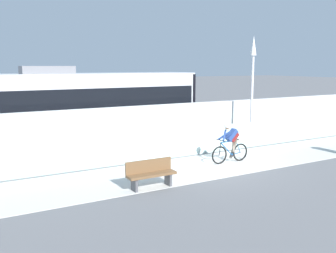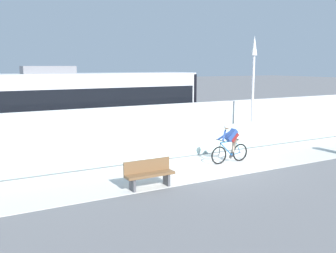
{
  "view_description": "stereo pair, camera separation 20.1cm",
  "coord_description": "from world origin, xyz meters",
  "px_view_note": "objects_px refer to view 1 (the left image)",
  "views": [
    {
      "loc": [
        -8.57,
        -11.71,
        3.84
      ],
      "look_at": [
        -0.55,
        2.35,
        1.25
      ],
      "focal_mm": 40.97,
      "sensor_mm": 36.0,
      "label": 1
    },
    {
      "loc": [
        -8.4,
        -11.8,
        3.84
      ],
      "look_at": [
        -0.55,
        2.35,
        1.25
      ],
      "focal_mm": 40.97,
      "sensor_mm": 36.0,
      "label": 2
    }
  ],
  "objects_px": {
    "lamp_post_antenna": "(253,77)",
    "cyclist_on_bike": "(230,143)",
    "tram": "(89,105)",
    "bench": "(151,173)"
  },
  "relations": [
    {
      "from": "lamp_post_antenna",
      "to": "tram",
      "type": "bearing_deg",
      "value": 144.04
    },
    {
      "from": "cyclist_on_bike",
      "to": "bench",
      "type": "relative_size",
      "value": 1.11
    },
    {
      "from": "tram",
      "to": "bench",
      "type": "height_order",
      "value": "tram"
    },
    {
      "from": "lamp_post_antenna",
      "to": "cyclist_on_bike",
      "type": "bearing_deg",
      "value": -144.21
    },
    {
      "from": "cyclist_on_bike",
      "to": "lamp_post_antenna",
      "type": "height_order",
      "value": "lamp_post_antenna"
    },
    {
      "from": "tram",
      "to": "bench",
      "type": "xyz_separation_m",
      "value": [
        -0.72,
        -8.14,
        -1.41
      ]
    },
    {
      "from": "tram",
      "to": "lamp_post_antenna",
      "type": "xyz_separation_m",
      "value": [
        6.48,
        -4.7,
        1.4
      ]
    },
    {
      "from": "tram",
      "to": "lamp_post_antenna",
      "type": "relative_size",
      "value": 2.13
    },
    {
      "from": "bench",
      "to": "lamp_post_antenna",
      "type": "bearing_deg",
      "value": 25.51
    },
    {
      "from": "cyclist_on_bike",
      "to": "bench",
      "type": "distance_m",
      "value": 4.42
    }
  ]
}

